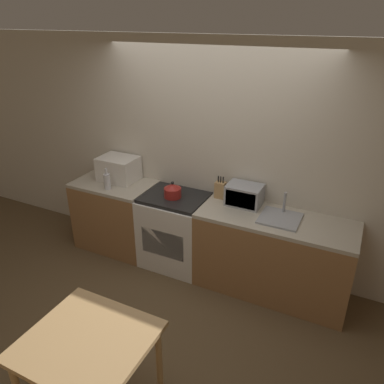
{
  "coord_description": "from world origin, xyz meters",
  "views": [
    {
      "loc": [
        1.55,
        -2.55,
        2.77
      ],
      "look_at": [
        -0.05,
        0.7,
        1.05
      ],
      "focal_mm": 35.0,
      "sensor_mm": 36.0,
      "label": 1
    }
  ],
  "objects": [
    {
      "name": "wall_back",
      "position": [
        0.0,
        1.14,
        1.3
      ],
      "size": [
        10.0,
        0.06,
        2.6
      ],
      "color": "beige",
      "rests_on": "ground_plane"
    },
    {
      "name": "ground_plane",
      "position": [
        0.0,
        0.0,
        0.0
      ],
      "size": [
        16.0,
        16.0,
        0.0
      ],
      "primitive_type": "plane",
      "color": "brown"
    },
    {
      "name": "dining_table",
      "position": [
        0.06,
        -1.17,
        0.65
      ],
      "size": [
        0.85,
        0.8,
        0.75
      ],
      "color": "tan",
      "rests_on": "ground_plane"
    },
    {
      "name": "knife_block",
      "position": [
        0.16,
        1.0,
        1.0
      ],
      "size": [
        0.12,
        0.09,
        0.26
      ],
      "color": "tan",
      "rests_on": "counter_right_run"
    },
    {
      "name": "toaster_oven",
      "position": [
        0.46,
        0.95,
        1.01
      ],
      "size": [
        0.37,
        0.27,
        0.23
      ],
      "color": "#999BA0",
      "rests_on": "counter_right_run"
    },
    {
      "name": "sink_basin",
      "position": [
        0.89,
        0.81,
        0.92
      ],
      "size": [
        0.4,
        0.39,
        0.24
      ],
      "color": "#999BA0",
      "rests_on": "counter_right_run"
    },
    {
      "name": "bottle",
      "position": [
        -1.13,
        0.63,
        1.0
      ],
      "size": [
        0.08,
        0.08,
        0.26
      ],
      "color": "silver",
      "rests_on": "counter_left_run"
    },
    {
      "name": "counter_left_run",
      "position": [
        -1.18,
        0.8,
        0.45
      ],
      "size": [
        0.98,
        0.62,
        0.9
      ],
      "color": "olive",
      "rests_on": "ground_plane"
    },
    {
      "name": "kettle",
      "position": [
        -0.32,
        0.77,
        0.98
      ],
      "size": [
        0.19,
        0.19,
        0.19
      ],
      "color": "maroon",
      "rests_on": "stove_range"
    },
    {
      "name": "counter_right_run",
      "position": [
        0.86,
        0.8,
        0.45
      ],
      "size": [
        1.61,
        0.62,
        0.9
      ],
      "color": "olive",
      "rests_on": "ground_plane"
    },
    {
      "name": "stove_range",
      "position": [
        -0.32,
        0.8,
        0.45
      ],
      "size": [
        0.74,
        0.62,
        0.9
      ],
      "color": "silver",
      "rests_on": "ground_plane"
    },
    {
      "name": "microwave",
      "position": [
        -1.17,
        0.91,
        1.05
      ],
      "size": [
        0.46,
        0.35,
        0.29
      ],
      "color": "silver",
      "rests_on": "counter_left_run"
    }
  ]
}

